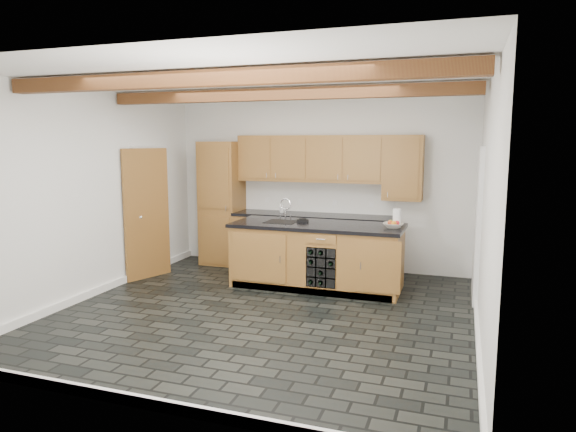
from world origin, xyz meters
name	(u,v)px	position (x,y,z in m)	size (l,w,h in m)	color
ground	(265,312)	(0.00, 0.00, 0.00)	(5.00, 5.00, 0.00)	black
room_shell	(273,186)	(-0.09, 0.53, 1.53)	(5.01, 5.00, 5.00)	white
back_cabinetry	(293,210)	(-0.38, 2.24, 0.98)	(3.65, 0.62, 2.20)	olive
island	(317,256)	(0.31, 1.28, 0.46)	(2.48, 0.96, 0.93)	olive
faucet	(282,219)	(-0.25, 1.33, 0.96)	(0.45, 0.40, 0.34)	black
kitchen_scale	(303,220)	(0.05, 1.39, 0.95)	(0.19, 0.15, 0.05)	black
fruit_bowl	(393,225)	(1.38, 1.29, 0.96)	(0.28, 0.28, 0.07)	beige
fruit_cluster	(393,223)	(1.38, 1.29, 1.00)	(0.16, 0.17, 0.07)	red
paper_towel	(397,218)	(1.42, 1.33, 1.06)	(0.11, 0.11, 0.26)	white
mug	(282,210)	(-0.57, 2.22, 0.98)	(0.11, 0.11, 0.11)	white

